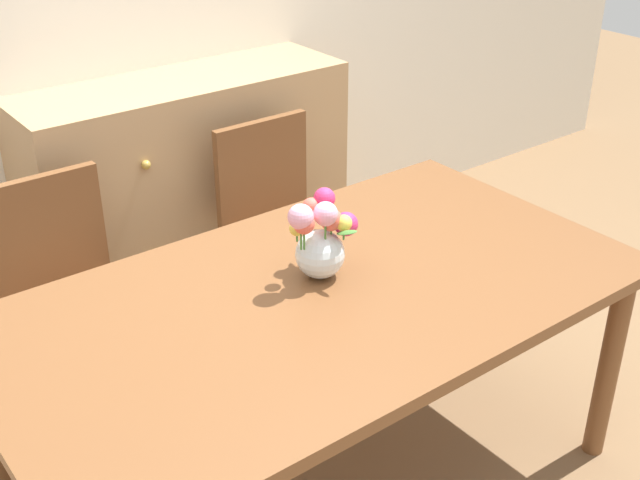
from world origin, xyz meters
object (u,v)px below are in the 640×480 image
Objects in this scene: dresser at (190,191)px; flower_vase at (321,238)px; chair_right at (279,217)px; dining_table at (319,314)px; chair_left at (64,288)px.

dresser is 5.28× the size of flower_vase.
dresser is (-0.14, 0.47, -0.02)m from chair_right.
chair_right reaches higher than dining_table.
chair_left is at bearing 122.64° from flower_vase.
flower_vase reaches higher than dining_table.
chair_right is 3.38× the size of flower_vase.
chair_left is (-0.45, 0.86, -0.16)m from dining_table.
dining_table is 2.11× the size of chair_right.
chair_left and chair_right have the same top height.
dining_table is 1.35× the size of dresser.
dining_table is at bearing 117.62° from chair_left.
flower_vase is (-0.39, -0.79, 0.37)m from chair_right.
chair_right is at bearing 62.38° from dining_table.
dresser reaches higher than chair_left.
dining_table is 0.98m from chair_left.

